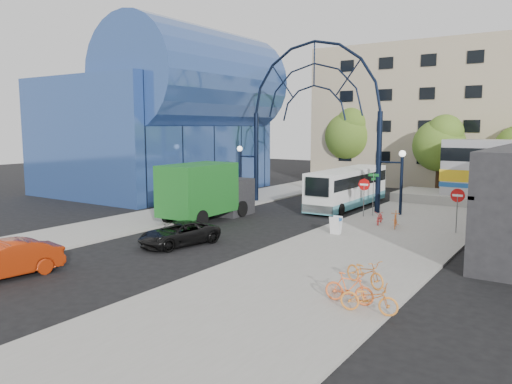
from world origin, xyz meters
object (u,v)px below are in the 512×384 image
Objects in this scene: do_not_enter_sign at (457,200)px; red_sedan at (3,260)px; bike_near_a at (380,218)px; bike_near_b at (395,219)px; bike_far_a at (365,272)px; street_name_sign at (373,185)px; bike_far_b at (349,288)px; stop_sign at (364,188)px; sandwich_board at (336,223)px; tree_north_a at (441,142)px; green_truck at (207,192)px; black_suv at (179,234)px; tree_north_b at (351,133)px; gateway_arch at (314,90)px; city_bus at (348,187)px; bike_far_c at (369,298)px.

do_not_enter_sign is 22.58m from red_sedan.
bike_near_b is (1.15, -0.58, 0.09)m from bike_near_a.
do_not_enter_sign is 11.66m from bike_far_a.
street_name_sign is 17.15m from bike_far_b.
stop_sign reaches higher than sandwich_board.
tree_north_a reaches higher than green_truck.
green_truck is 16.88m from bike_far_b.
tree_north_a is at bearing 84.58° from stop_sign.
bike_near_a is at bearing 70.11° from black_suv.
bike_far_a reaches higher than bike_near_a.
bike_far_a is at bearing -82.53° from bike_near_a.
do_not_enter_sign reaches higher than bike_near_a.
street_name_sign is at bearing -62.35° from tree_north_b.
gateway_arch is 9.01× the size of bike_near_a.
street_name_sign is 0.38× the size of green_truck.
bike_far_b is (13.88, -9.54, -1.20)m from green_truck.
bike_near_b is at bearing 58.81° from sandwich_board.
city_bus is at bearing 50.22° from bike_far_a.
bike_near_b reaches higher than bike_near_a.
green_truck is at bearing 52.36° from bike_far_b.
bike_near_b is at bearing -60.33° from tree_north_b.
bike_near_a is (4.54, -5.63, -0.97)m from city_bus.
street_name_sign is at bearing 56.36° from stop_sign.
tree_north_a reaches higher than do_not_enter_sign.
tree_north_a is at bearing 62.87° from green_truck.
black_suv reaches higher than bike_near_a.
street_name_sign is (-5.80, 2.60, 0.15)m from do_not_enter_sign.
street_name_sign is 22.22m from red_sedan.
gateway_arch reaches higher than bike_near_a.
tree_north_b is 4.18× the size of bike_far_a.
stop_sign is 1.65× the size of bike_near_a.
tree_north_b reaches higher than bike_near_b.
street_name_sign is 1.46× the size of bike_far_a.
gateway_arch is at bearing 94.21° from red_sedan.
street_name_sign is 15.11m from bike_far_a.
stop_sign is 1.31× the size of bike_far_a.
sandwich_board is (-5.40, -4.02, -1.23)m from do_not_enter_sign.
do_not_enter_sign is 0.24× the size of city_bus.
stop_sign is 1.01× the size of do_not_enter_sign.
bike_far_a is (3.66, -11.66, 0.10)m from bike_near_a.
tree_north_a is at bearing 80.83° from bike_near_b.
city_bus is at bearing 135.13° from street_name_sign.
sandwich_board is 8.85m from bike_far_a.
city_bus is at bearing 16.97° from bike_far_c.
bike_far_c is at bearing 26.89° from red_sedan.
bike_near_a is at bearing -60.85° from street_name_sign.
red_sedan is 2.72× the size of bike_near_b.
gateway_arch is at bearing 160.01° from do_not_enter_sign.
sandwich_board reaches higher than bike_far_c.
red_sedan is 14.17m from bike_far_c.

